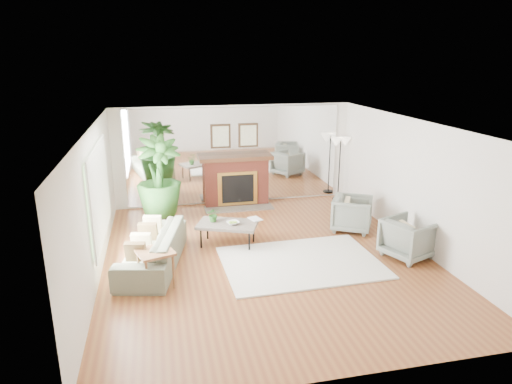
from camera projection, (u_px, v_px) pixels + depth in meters
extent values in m
plane|color=brown|center=(267.00, 257.00, 8.66)|extent=(7.00, 7.00, 0.00)
cube|color=silver|center=(95.00, 205.00, 7.68)|extent=(0.02, 7.00, 2.50)
cube|color=silver|center=(415.00, 184.00, 8.92)|extent=(0.02, 7.00, 2.50)
cube|color=silver|center=(234.00, 155.00, 11.56)|extent=(6.00, 0.02, 2.50)
cube|color=silver|center=(235.00, 155.00, 11.54)|extent=(5.40, 0.04, 2.40)
cube|color=#B2E09E|center=(99.00, 193.00, 8.03)|extent=(0.04, 2.40, 1.50)
cube|color=maroon|center=(236.00, 182.00, 11.55)|extent=(1.60, 0.40, 1.20)
cube|color=gold|center=(238.00, 189.00, 11.39)|extent=(1.00, 0.04, 0.85)
cube|color=black|center=(238.00, 189.00, 11.37)|extent=(0.80, 0.04, 0.70)
cube|color=#62574D|center=(239.00, 208.00, 11.39)|extent=(1.70, 0.55, 0.03)
cube|color=#4C2F18|center=(236.00, 158.00, 11.36)|extent=(1.85, 0.46, 0.10)
cube|color=#2F2012|center=(221.00, 136.00, 11.29)|extent=(0.50, 0.04, 0.60)
cube|color=#2F2012|center=(248.00, 135.00, 11.43)|extent=(0.50, 0.04, 0.60)
cube|color=silver|center=(301.00, 262.00, 8.39)|extent=(2.89, 2.10, 0.03)
cube|color=#62574D|center=(227.00, 224.00, 9.08)|extent=(1.33, 1.07, 0.06)
cylinder|color=black|center=(201.00, 238.00, 9.00)|extent=(0.03, 0.03, 0.41)
cylinder|color=black|center=(249.00, 242.00, 8.84)|extent=(0.03, 0.03, 0.41)
cylinder|color=black|center=(207.00, 230.00, 9.45)|extent=(0.03, 0.03, 0.41)
cylinder|color=black|center=(254.00, 232.00, 9.30)|extent=(0.03, 0.03, 0.41)
imported|color=gray|center=(152.00, 248.00, 8.22)|extent=(1.37, 2.42, 0.67)
imported|color=gray|center=(352.00, 214.00, 9.89)|extent=(1.11, 1.11, 0.75)
imported|color=gray|center=(408.00, 238.00, 8.55)|extent=(1.07, 1.06, 0.76)
cube|color=#8E5C38|center=(155.00, 252.00, 7.39)|extent=(0.69, 0.69, 0.04)
cylinder|color=#8E5C38|center=(147.00, 278.00, 7.19)|extent=(0.04, 0.04, 0.60)
cylinder|color=#8E5C38|center=(174.00, 272.00, 7.41)|extent=(0.04, 0.04, 0.60)
cylinder|color=#8E5C38|center=(139.00, 267.00, 7.56)|extent=(0.04, 0.04, 0.60)
cylinder|color=#8E5C38|center=(164.00, 261.00, 7.77)|extent=(0.04, 0.04, 0.60)
cylinder|color=black|center=(161.00, 217.00, 10.15)|extent=(0.59, 0.59, 0.42)
imported|color=#2C561F|center=(159.00, 176.00, 9.88)|extent=(1.20, 1.20, 1.74)
cylinder|color=black|center=(338.00, 199.00, 12.11)|extent=(0.28, 0.28, 0.04)
cylinder|color=black|center=(339.00, 170.00, 11.88)|extent=(0.03, 0.03, 1.60)
cone|color=beige|center=(336.00, 142.00, 11.64)|extent=(0.30, 0.30, 0.22)
cone|color=beige|center=(345.00, 142.00, 11.69)|extent=(0.30, 0.30, 0.22)
imported|color=#2C561F|center=(214.00, 214.00, 9.12)|extent=(0.30, 0.27, 0.30)
imported|color=#8E5C38|center=(233.00, 223.00, 9.00)|extent=(0.30, 0.30, 0.06)
imported|color=#8E5C38|center=(251.00, 220.00, 9.22)|extent=(0.29, 0.34, 0.02)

